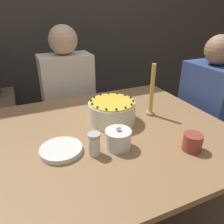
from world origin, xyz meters
TOP-DOWN VIEW (x-y plane):
  - ground_plane at (0.00, 0.00)m, footprint 12.00×12.00m
  - wall_behind at (0.00, 1.40)m, footprint 8.00×0.05m
  - dining_table at (0.00, 0.00)m, footprint 1.21×1.11m
  - cake at (0.02, 0.09)m, footprint 0.27×0.27m
  - sugar_bowl at (-0.06, -0.16)m, footprint 0.12×0.12m
  - sugar_shaker at (-0.18, -0.17)m, footprint 0.06×0.06m
  - plate_stack at (-0.31, -0.09)m, footprint 0.19×0.19m
  - candle at (0.27, 0.08)m, footprint 0.05×0.05m
  - cup at (0.24, -0.31)m, footprint 0.09×0.09m
  - person_man_blue_shirt at (-0.08, 0.75)m, footprint 0.40×0.34m
  - person_woman_floral at (0.81, 0.12)m, footprint 0.34×0.40m

SIDE VIEW (x-z plane):
  - ground_plane at x=0.00m, z-range 0.00..0.00m
  - person_woman_floral at x=0.81m, z-range -0.08..1.11m
  - person_man_blue_shirt at x=-0.08m, z-range -0.08..1.15m
  - dining_table at x=0.00m, z-range 0.26..1.00m
  - plate_stack at x=-0.31m, z-range 0.74..0.77m
  - cup at x=0.24m, z-range 0.74..0.82m
  - sugar_bowl at x=-0.06m, z-range 0.73..0.85m
  - sugar_shaker at x=-0.18m, z-range 0.74..0.85m
  - cake at x=0.02m, z-range 0.74..0.87m
  - candle at x=0.27m, z-range 0.72..1.03m
  - wall_behind at x=0.00m, z-range 0.00..2.60m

